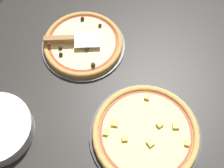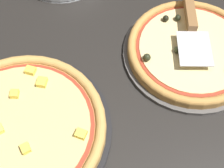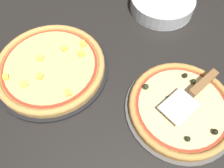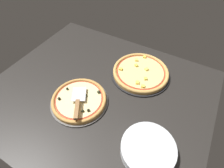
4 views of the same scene
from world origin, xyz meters
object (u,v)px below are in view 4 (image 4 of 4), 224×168
(pizza_front, at_px, (79,99))
(plate_stack, at_px, (148,149))
(pizza_back, at_px, (141,72))
(serving_spatula, at_px, (78,105))

(pizza_front, distance_m, plate_stack, 0.45)
(pizza_front, relative_size, pizza_back, 0.86)
(pizza_front, distance_m, serving_spatula, 0.07)
(pizza_back, bearing_deg, plate_stack, -63.07)
(pizza_front, relative_size, plate_stack, 1.23)
(plate_stack, bearing_deg, pizza_front, 170.46)
(pizza_front, bearing_deg, plate_stack, -9.54)
(serving_spatula, bearing_deg, pizza_back, 66.70)
(pizza_back, bearing_deg, pizza_front, -119.99)
(pizza_back, relative_size, serving_spatula, 1.72)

